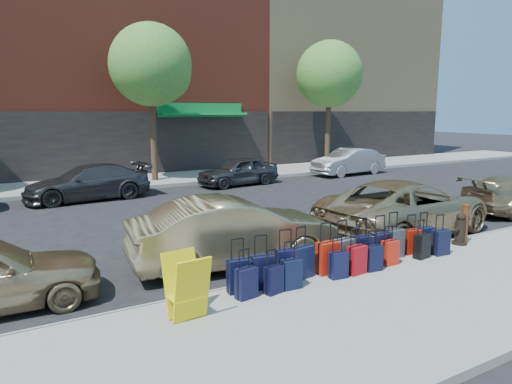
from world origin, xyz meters
TOP-DOWN VIEW (x-y plane):
  - ground at (0.00, 0.00)m, footprint 120.00×120.00m
  - sidewalk_near at (0.00, -6.50)m, footprint 60.00×4.00m
  - sidewalk_far at (0.00, 10.00)m, footprint 60.00×4.00m
  - curb_near at (0.00, -4.48)m, footprint 60.00×0.08m
  - curb_far at (0.00, 7.98)m, footprint 60.00×0.08m
  - building_center at (0.00, 17.99)m, footprint 17.00×12.85m
  - building_right at (16.00, 17.99)m, footprint 15.00×12.12m
  - tree_center at (0.64, 9.50)m, footprint 3.80×3.80m
  - tree_right at (11.14, 9.50)m, footprint 3.80×3.80m
  - suitcase_front_0 at (-2.50, -4.79)m, footprint 0.44×0.29m
  - suitcase_front_1 at (-2.03, -4.83)m, footprint 0.45×0.30m
  - suitcase_front_2 at (-1.45, -4.77)m, footprint 0.47×0.31m
  - suitcase_front_3 at (-1.05, -4.76)m, footprint 0.46×0.30m
  - suitcase_front_4 at (-0.49, -4.83)m, footprint 0.44×0.24m
  - suitcase_front_5 at (-0.05, -4.81)m, footprint 0.46×0.28m
  - suitcase_front_6 at (0.49, -4.79)m, footprint 0.46×0.31m
  - suitcase_front_7 at (1.01, -4.82)m, footprint 0.45×0.28m
  - suitcase_front_8 at (1.48, -4.76)m, footprint 0.44×0.25m
  - suitcase_front_9 at (2.04, -4.77)m, footprint 0.41×0.27m
  - suitcase_front_10 at (2.47, -4.77)m, footprint 0.39×0.23m
  - suitcase_back_0 at (-2.51, -5.09)m, footprint 0.40×0.27m
  - suitcase_back_1 at (-1.97, -5.15)m, footprint 0.38×0.26m
  - suitcase_back_2 at (-1.57, -5.12)m, footprint 0.38×0.23m
  - suitcase_back_4 at (-0.46, -5.14)m, footprint 0.38×0.25m
  - suitcase_back_5 at (0.02, -5.13)m, footprint 0.41×0.26m
  - suitcase_back_6 at (0.45, -5.16)m, footprint 0.37×0.24m
  - suitcase_back_7 at (1.02, -5.07)m, footprint 0.36×0.22m
  - suitcase_back_9 at (1.98, -5.11)m, footprint 0.39×0.26m
  - suitcase_back_10 at (2.55, -5.15)m, footprint 0.41×0.26m
  - fire_hydrant at (3.68, -4.83)m, footprint 0.41×0.36m
  - bollard at (3.80, -4.86)m, footprint 0.18×0.18m
  - display_rack at (-3.70, -5.31)m, footprint 0.63×0.69m
  - car_near_1 at (-1.68, -3.05)m, footprint 4.79×2.13m
  - car_near_2 at (3.69, -3.08)m, footprint 5.76×3.18m
  - car_far_1 at (-3.08, 6.63)m, footprint 4.84×2.27m
  - car_far_2 at (3.67, 6.90)m, footprint 4.06×2.01m
  - car_far_3 at (10.51, 7.06)m, footprint 4.46×1.88m

SIDE VIEW (x-z plane):
  - ground at x=0.00m, z-range 0.00..0.00m
  - sidewalk_near at x=0.00m, z-range 0.00..0.15m
  - sidewalk_far at x=0.00m, z-range 0.00..0.15m
  - curb_near at x=0.00m, z-range 0.00..0.15m
  - curb_far at x=0.00m, z-range 0.00..0.15m
  - suitcase_back_1 at x=-1.97m, z-range 0.00..0.82m
  - suitcase_back_4 at x=-0.46m, z-range -0.01..0.84m
  - suitcase_back_6 at x=0.45m, z-range -0.01..0.84m
  - suitcase_back_7 at x=1.02m, z-range -0.01..0.85m
  - suitcase_back_9 at x=1.98m, z-range -0.02..0.87m
  - suitcase_back_0 at x=-2.51m, z-range -0.02..0.87m
  - suitcase_back_2 at x=-1.57m, z-range -0.02..0.88m
  - suitcase_front_9 at x=2.04m, z-range -0.02..0.90m
  - suitcase_front_10 at x=2.47m, z-range -0.02..0.91m
  - suitcase_back_10 at x=2.55m, z-range -0.03..0.91m
  - suitcase_back_5 at x=0.02m, z-range -0.03..0.91m
  - suitcase_front_0 at x=-2.50m, z-range -0.04..0.97m
  - suitcase_front_1 at x=-2.03m, z-range -0.04..0.98m
  - suitcase_front_6 at x=0.49m, z-range -0.04..0.99m
  - suitcase_front_7 at x=1.01m, z-range -0.04..0.99m
  - suitcase_front_3 at x=-1.05m, z-range -0.04..0.99m
  - suitcase_front_2 at x=-1.45m, z-range -0.04..0.99m
  - suitcase_front_8 at x=1.48m, z-range -0.04..1.00m
  - suitcase_front_5 at x=-0.05m, z-range -0.05..1.00m
  - suitcase_front_4 at x=-0.49m, z-range -0.05..1.01m
  - fire_hydrant at x=3.68m, z-range 0.12..0.92m
  - car_far_2 at x=3.67m, z-range 0.00..1.33m
  - bollard at x=3.80m, z-range 0.17..1.16m
  - display_rack at x=-3.70m, z-range 0.14..1.19m
  - car_far_1 at x=-3.08m, z-range 0.00..1.37m
  - car_far_3 at x=10.51m, z-range 0.00..1.43m
  - car_near_2 at x=3.69m, z-range 0.00..1.53m
  - car_near_1 at x=-1.68m, z-range 0.00..1.53m
  - tree_center at x=0.64m, z-range 1.78..9.05m
  - tree_right at x=11.14m, z-range 1.78..9.05m
  - building_right at x=16.00m, z-range -0.02..17.98m
  - building_center at x=0.00m, z-range -0.02..19.98m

